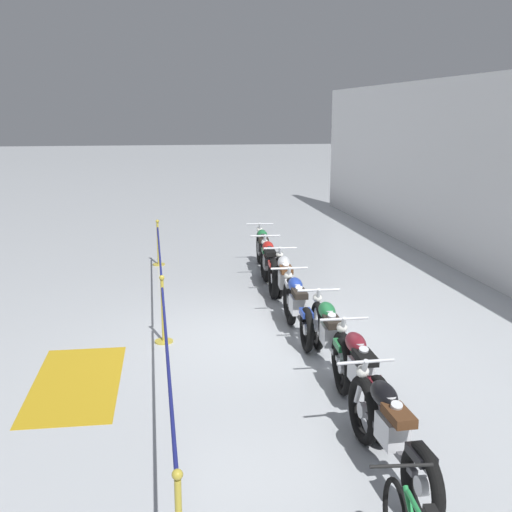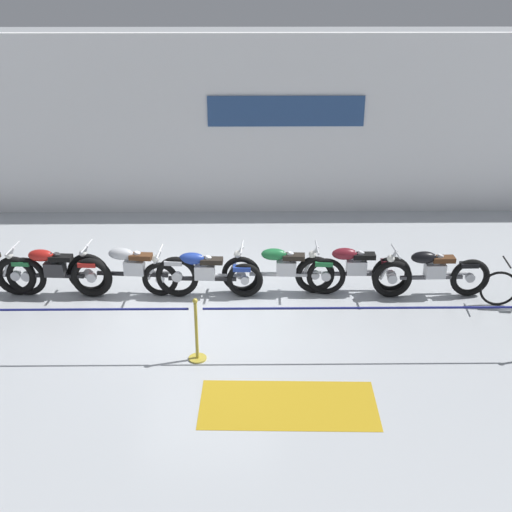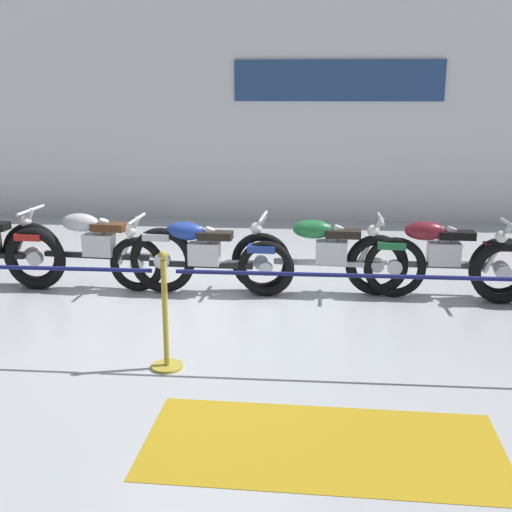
% 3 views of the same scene
% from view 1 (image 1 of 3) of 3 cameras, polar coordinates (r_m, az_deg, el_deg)
% --- Properties ---
extents(ground_plane, '(120.00, 120.00, 0.00)m').
position_cam_1_polar(ground_plane, '(10.09, 0.68, -7.20)').
color(ground_plane, '#B2B7BC').
extents(motorcycle_green_0, '(2.43, 0.62, 0.95)m').
position_cam_1_polar(motorcycle_green_0, '(14.00, 0.61, 0.48)').
color(motorcycle_green_0, black).
rests_on(motorcycle_green_0, ground).
extents(motorcycle_red_1, '(2.17, 0.62, 0.96)m').
position_cam_1_polar(motorcycle_red_1, '(12.69, 1.17, -0.81)').
color(motorcycle_red_1, black).
rests_on(motorcycle_red_1, ground).
extents(motorcycle_silver_2, '(2.44, 0.62, 0.97)m').
position_cam_1_polar(motorcycle_silver_2, '(11.33, 2.59, -2.39)').
color(motorcycle_silver_2, black).
rests_on(motorcycle_silver_2, ground).
extents(motorcycle_blue_3, '(2.21, 0.62, 0.91)m').
position_cam_1_polar(motorcycle_blue_3, '(10.13, 3.68, -4.44)').
color(motorcycle_blue_3, black).
rests_on(motorcycle_blue_3, ground).
extents(motorcycle_green_4, '(2.28, 0.62, 0.94)m').
position_cam_1_polar(motorcycle_green_4, '(8.78, 6.53, -7.09)').
color(motorcycle_green_4, black).
rests_on(motorcycle_green_4, ground).
extents(motorcycle_maroon_5, '(2.13, 0.62, 0.94)m').
position_cam_1_polar(motorcycle_maroon_5, '(7.65, 9.17, -10.33)').
color(motorcycle_maroon_5, black).
rests_on(motorcycle_maroon_5, ground).
extents(motorcycle_black_6, '(2.16, 0.62, 0.94)m').
position_cam_1_polar(motorcycle_black_6, '(6.41, 11.79, -15.16)').
color(motorcycle_black_6, black).
rests_on(motorcycle_black_6, ground).
extents(stanchion_far_left, '(10.55, 0.28, 1.05)m').
position_cam_1_polar(stanchion_far_left, '(10.99, -8.46, -1.64)').
color(stanchion_far_left, gold).
rests_on(stanchion_far_left, ground).
extents(stanchion_mid_left, '(0.28, 0.28, 1.05)m').
position_cam_1_polar(stanchion_mid_left, '(9.86, -8.25, -5.63)').
color(stanchion_mid_left, gold).
rests_on(stanchion_mid_left, ground).
extents(floor_banner, '(2.48, 1.18, 0.01)m').
position_cam_1_polar(floor_banner, '(8.79, -15.67, -10.76)').
color(floor_banner, '#B78E19').
rests_on(floor_banner, ground).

